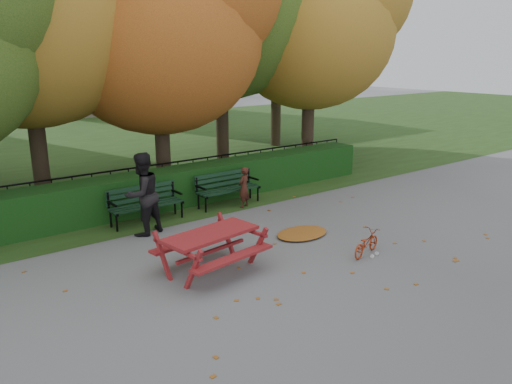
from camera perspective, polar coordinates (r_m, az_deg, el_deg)
ground at (r=10.27m, az=3.22°, el=-7.27°), size 90.00×90.00×0.00m
grass_strip at (r=22.42m, az=-20.72°, el=4.28°), size 90.00×90.00×0.00m
building_right at (r=37.99m, az=-16.10°, el=17.96°), size 9.00×6.00×12.00m
hedge at (r=13.66m, az=-9.07°, el=0.58°), size 13.00×0.90×1.00m
iron_fence at (r=14.34m, az=-10.60°, el=1.37°), size 14.00×0.04×1.02m
tree_c at (r=14.92m, az=-9.67°, el=18.56°), size 6.30×6.00×8.00m
tree_e at (r=18.18m, az=7.58°, el=18.87°), size 6.09×5.80×8.16m
tree_g at (r=22.35m, az=3.50°, el=19.05°), size 6.30×6.00×8.55m
bench_left at (r=12.41m, az=-12.59°, el=-1.03°), size 1.80×0.57×0.88m
bench_right at (r=13.54m, az=-3.37°, el=0.70°), size 1.80×0.57×0.88m
picnic_table at (r=9.38m, az=-5.16°, el=-5.60°), size 2.00×1.70×0.88m
leaf_pile at (r=11.41m, az=5.28°, el=-4.70°), size 1.39×1.05×0.09m
leaf_scatter at (r=10.48m, az=2.15°, el=-6.74°), size 9.00×5.70×0.01m
child at (r=13.25m, az=-1.40°, el=0.53°), size 0.47×0.41×1.10m
adult at (r=11.43m, az=-12.86°, el=-0.25°), size 1.09×0.96×1.89m
bicycle at (r=10.46m, az=12.48°, el=-5.70°), size 1.02×0.56×0.51m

